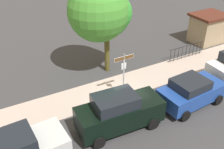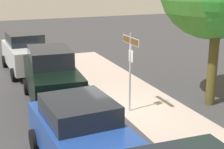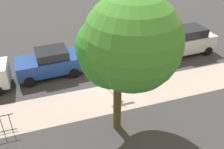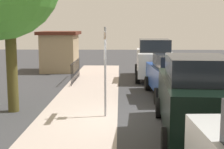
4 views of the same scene
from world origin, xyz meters
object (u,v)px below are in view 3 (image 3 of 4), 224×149
(shade_tree, at_px, (124,46))
(car_blue, at_px, (50,62))
(car_silver, at_px, (186,41))
(car_black, at_px, (121,51))
(street_sign, at_px, (107,59))

(shade_tree, xyz_separation_m, car_blue, (2.69, -6.04, -3.46))
(car_silver, distance_m, car_black, 5.23)
(car_silver, xyz_separation_m, car_blue, (10.00, -0.08, -0.10))
(car_silver, relative_size, car_black, 0.94)
(shade_tree, relative_size, car_blue, 1.57)
(car_silver, relative_size, car_blue, 1.06)
(street_sign, height_order, car_silver, street_sign)
(car_black, distance_m, car_blue, 4.78)
(street_sign, xyz_separation_m, car_silver, (-6.99, -2.67, -1.02))
(street_sign, distance_m, shade_tree, 4.05)
(car_silver, distance_m, car_blue, 10.00)
(street_sign, distance_m, car_silver, 7.55)
(car_silver, bearing_deg, street_sign, 18.01)
(car_black, bearing_deg, car_silver, -174.27)
(street_sign, relative_size, car_black, 0.62)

